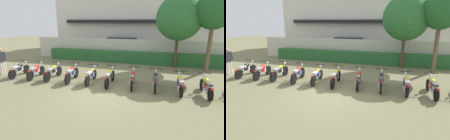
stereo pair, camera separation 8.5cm
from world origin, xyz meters
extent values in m
plane|color=olive|center=(0.00, 0.00, 0.00)|extent=(60.00, 60.00, 0.00)
cube|color=silver|center=(0.00, 14.58, 3.03)|extent=(19.00, 6.00, 6.06)
cube|color=black|center=(0.00, 11.33, 3.33)|extent=(15.96, 0.50, 0.36)
cube|color=beige|center=(0.00, 7.75, 0.93)|extent=(18.05, 0.30, 1.86)
cube|color=#28602D|center=(0.00, 7.05, 0.47)|extent=(14.44, 0.70, 0.95)
cube|color=navy|center=(-1.07, 9.66, 0.74)|extent=(4.64, 2.24, 1.00)
cube|color=#2D333D|center=(-1.27, 9.65, 1.57)|extent=(2.84, 1.93, 0.65)
cylinder|color=black|center=(0.42, 10.72, 0.34)|extent=(0.70, 0.28, 0.68)
cylinder|color=black|center=(0.58, 8.88, 0.34)|extent=(0.70, 0.28, 0.68)
cylinder|color=black|center=(-2.72, 10.45, 0.34)|extent=(0.70, 0.28, 0.68)
cylinder|color=black|center=(-2.55, 8.60, 0.34)|extent=(0.70, 0.28, 0.68)
cylinder|color=#4C3823|center=(3.50, 6.46, 1.23)|extent=(0.21, 0.21, 2.45)
sphere|color=#2D6B33|center=(3.50, 6.46, 3.55)|extent=(3.16, 3.16, 3.16)
cylinder|color=brown|center=(5.50, 5.80, 1.57)|extent=(0.25, 0.25, 3.15)
sphere|color=#235B28|center=(5.50, 5.80, 3.96)|extent=(2.33, 2.33, 2.33)
cylinder|color=black|center=(-5.98, 2.07, 0.28)|extent=(0.14, 0.57, 0.57)
cylinder|color=black|center=(-5.86, 0.77, 0.28)|extent=(0.14, 0.57, 0.57)
cube|color=silver|center=(-5.92, 1.37, 0.43)|extent=(0.26, 0.62, 0.22)
ellipsoid|color=black|center=(-5.93, 1.54, 0.66)|extent=(0.26, 0.46, 0.22)
cube|color=beige|center=(-5.90, 1.14, 0.64)|extent=(0.25, 0.54, 0.10)
cube|color=red|center=(-5.85, 0.67, 0.56)|extent=(0.11, 0.09, 0.08)
cylinder|color=silver|center=(-5.98, 1.98, 0.60)|extent=(0.07, 0.23, 0.65)
cylinder|color=black|center=(-5.97, 1.89, 0.92)|extent=(0.60, 0.09, 0.04)
sphere|color=silver|center=(-5.99, 2.09, 0.78)|extent=(0.14, 0.14, 0.14)
cylinder|color=silver|center=(-6.01, 1.11, 0.30)|extent=(0.12, 0.55, 0.07)
cube|color=black|center=(-5.91, 1.32, 0.48)|extent=(0.27, 0.38, 0.20)
cylinder|color=black|center=(-4.79, 2.07, 0.29)|extent=(0.16, 0.58, 0.58)
cylinder|color=black|center=(-4.64, 0.82, 0.29)|extent=(0.16, 0.58, 0.58)
cube|color=silver|center=(-4.71, 1.40, 0.44)|extent=(0.27, 0.62, 0.22)
ellipsoid|color=red|center=(-4.73, 1.56, 0.67)|extent=(0.27, 0.46, 0.22)
cube|color=#B2ADA3|center=(-4.68, 1.17, 0.65)|extent=(0.26, 0.54, 0.10)
cube|color=red|center=(-4.63, 0.72, 0.57)|extent=(0.11, 0.09, 0.08)
cylinder|color=silver|center=(-4.78, 1.98, 0.61)|extent=(0.08, 0.23, 0.65)
cylinder|color=black|center=(-4.77, 1.89, 0.93)|extent=(0.60, 0.11, 0.04)
sphere|color=silver|center=(-4.79, 2.09, 0.79)|extent=(0.14, 0.14, 0.14)
cylinder|color=silver|center=(-4.80, 1.13, 0.31)|extent=(0.13, 0.55, 0.07)
cube|color=#A51414|center=(-4.70, 1.35, 0.49)|extent=(0.28, 0.39, 0.20)
cylinder|color=black|center=(-3.62, 2.21, 0.31)|extent=(0.13, 0.61, 0.61)
cylinder|color=black|center=(-3.55, 0.89, 0.31)|extent=(0.13, 0.61, 0.61)
cube|color=silver|center=(-3.58, 1.50, 0.46)|extent=(0.23, 0.61, 0.22)
ellipsoid|color=yellow|center=(-3.59, 1.67, 0.69)|extent=(0.25, 0.45, 0.22)
cube|color=#B2ADA3|center=(-3.57, 1.27, 0.67)|extent=(0.23, 0.53, 0.10)
cube|color=red|center=(-3.54, 0.79, 0.59)|extent=(0.10, 0.09, 0.08)
cylinder|color=silver|center=(-3.62, 2.12, 0.63)|extent=(0.06, 0.23, 0.65)
cylinder|color=black|center=(-3.61, 2.03, 0.95)|extent=(0.60, 0.07, 0.04)
sphere|color=silver|center=(-3.63, 2.23, 0.81)|extent=(0.14, 0.14, 0.14)
cylinder|color=silver|center=(-3.69, 1.24, 0.33)|extent=(0.10, 0.55, 0.07)
cube|color=black|center=(-3.58, 1.45, 0.51)|extent=(0.26, 0.37, 0.20)
cylinder|color=black|center=(-2.38, 2.13, 0.31)|extent=(0.16, 0.63, 0.63)
cylinder|color=black|center=(-2.23, 0.84, 0.31)|extent=(0.16, 0.63, 0.63)
cube|color=silver|center=(-2.30, 1.44, 0.46)|extent=(0.27, 0.62, 0.22)
ellipsoid|color=red|center=(-2.32, 1.60, 0.69)|extent=(0.27, 0.46, 0.22)
cube|color=#B2ADA3|center=(-2.27, 1.21, 0.67)|extent=(0.26, 0.54, 0.10)
cube|color=red|center=(-2.22, 0.74, 0.59)|extent=(0.11, 0.09, 0.08)
cylinder|color=silver|center=(-2.37, 2.04, 0.63)|extent=(0.08, 0.23, 0.65)
cylinder|color=black|center=(-2.36, 1.95, 0.95)|extent=(0.60, 0.11, 0.04)
sphere|color=silver|center=(-2.38, 2.15, 0.81)|extent=(0.14, 0.14, 0.14)
cylinder|color=silver|center=(-2.39, 1.17, 0.33)|extent=(0.13, 0.55, 0.07)
cube|color=navy|center=(-2.29, 1.39, 0.51)|extent=(0.28, 0.39, 0.20)
cylinder|color=black|center=(-1.19, 2.16, 0.29)|extent=(0.13, 0.58, 0.58)
cylinder|color=black|center=(-1.09, 0.87, 0.29)|extent=(0.13, 0.58, 0.58)
cube|color=silver|center=(-1.14, 1.47, 0.44)|extent=(0.25, 0.61, 0.22)
ellipsoid|color=orange|center=(-1.15, 1.63, 0.67)|extent=(0.25, 0.46, 0.22)
cube|color=beige|center=(-1.12, 1.24, 0.65)|extent=(0.24, 0.53, 0.10)
cube|color=red|center=(-1.09, 0.77, 0.57)|extent=(0.11, 0.09, 0.08)
cylinder|color=silver|center=(-1.19, 2.07, 0.61)|extent=(0.07, 0.23, 0.65)
cylinder|color=black|center=(-1.18, 1.98, 0.93)|extent=(0.60, 0.08, 0.04)
sphere|color=silver|center=(-1.20, 2.18, 0.79)|extent=(0.14, 0.14, 0.14)
cylinder|color=silver|center=(-1.24, 1.21, 0.31)|extent=(0.11, 0.55, 0.07)
cube|color=navy|center=(-1.14, 1.42, 0.49)|extent=(0.27, 0.38, 0.20)
cylinder|color=black|center=(-0.07, 2.14, 0.31)|extent=(0.12, 0.62, 0.62)
cylinder|color=black|center=(0.00, 0.81, 0.31)|extent=(0.12, 0.62, 0.62)
cube|color=silver|center=(-0.03, 1.43, 0.46)|extent=(0.23, 0.61, 0.22)
ellipsoid|color=yellow|center=(-0.04, 1.60, 0.69)|extent=(0.24, 0.45, 0.22)
cube|color=beige|center=(-0.02, 1.20, 0.67)|extent=(0.23, 0.53, 0.10)
cube|color=red|center=(0.00, 0.71, 0.59)|extent=(0.10, 0.09, 0.08)
cylinder|color=silver|center=(-0.07, 2.05, 0.63)|extent=(0.06, 0.23, 0.65)
cylinder|color=black|center=(-0.06, 1.96, 0.95)|extent=(0.60, 0.07, 0.04)
sphere|color=silver|center=(-0.07, 2.16, 0.81)|extent=(0.14, 0.14, 0.14)
cylinder|color=silver|center=(-0.14, 1.17, 0.33)|extent=(0.10, 0.55, 0.07)
cube|color=black|center=(-0.03, 1.38, 0.51)|extent=(0.26, 0.37, 0.20)
cylinder|color=black|center=(1.14, 2.14, 0.31)|extent=(0.15, 0.62, 0.61)
cylinder|color=black|center=(1.26, 0.88, 0.31)|extent=(0.15, 0.62, 0.61)
cube|color=silver|center=(1.20, 1.46, 0.46)|extent=(0.26, 0.62, 0.22)
ellipsoid|color=red|center=(1.19, 1.63, 0.69)|extent=(0.26, 0.46, 0.22)
cube|color=#4C4742|center=(1.23, 1.23, 0.67)|extent=(0.25, 0.54, 0.10)
cube|color=red|center=(1.27, 0.78, 0.59)|extent=(0.11, 0.09, 0.08)
cylinder|color=silver|center=(1.14, 2.05, 0.63)|extent=(0.07, 0.23, 0.65)
cylinder|color=black|center=(1.15, 1.96, 0.95)|extent=(0.60, 0.10, 0.04)
sphere|color=silver|center=(1.13, 2.16, 0.81)|extent=(0.14, 0.14, 0.14)
cylinder|color=silver|center=(1.11, 1.20, 0.33)|extent=(0.12, 0.55, 0.07)
cube|color=navy|center=(1.21, 1.41, 0.51)|extent=(0.27, 0.38, 0.20)
cylinder|color=black|center=(2.31, 2.08, 0.31)|extent=(0.12, 0.63, 0.62)
cylinder|color=black|center=(2.38, 0.88, 0.31)|extent=(0.12, 0.63, 0.62)
cube|color=silver|center=(2.35, 1.43, 0.46)|extent=(0.23, 0.61, 0.22)
ellipsoid|color=black|center=(2.34, 1.60, 0.69)|extent=(0.24, 0.45, 0.22)
cube|color=#4C4742|center=(2.36, 1.20, 0.67)|extent=(0.23, 0.53, 0.10)
cube|color=red|center=(2.38, 0.78, 0.59)|extent=(0.10, 0.09, 0.08)
cylinder|color=silver|center=(2.32, 1.99, 0.63)|extent=(0.06, 0.23, 0.65)
cylinder|color=black|center=(2.32, 1.90, 0.95)|extent=(0.60, 0.07, 0.04)
sphere|color=silver|center=(2.31, 2.10, 0.81)|extent=(0.14, 0.14, 0.14)
cylinder|color=silver|center=(2.24, 1.18, 0.33)|extent=(0.10, 0.55, 0.07)
cube|color=black|center=(2.35, 1.38, 0.51)|extent=(0.26, 0.37, 0.20)
cylinder|color=black|center=(3.49, 2.01, 0.29)|extent=(0.11, 0.58, 0.58)
cylinder|color=black|center=(3.54, 0.78, 0.29)|extent=(0.11, 0.58, 0.58)
cube|color=silver|center=(3.52, 1.34, 0.44)|extent=(0.22, 0.61, 0.22)
ellipsoid|color=yellow|center=(3.51, 1.51, 0.67)|extent=(0.24, 0.45, 0.22)
cube|color=#B2ADA3|center=(3.53, 1.11, 0.65)|extent=(0.22, 0.53, 0.10)
cube|color=red|center=(3.55, 0.68, 0.57)|extent=(0.10, 0.08, 0.08)
cylinder|color=silver|center=(3.50, 1.92, 0.61)|extent=(0.06, 0.23, 0.65)
cylinder|color=black|center=(3.50, 1.83, 0.93)|extent=(0.60, 0.06, 0.04)
sphere|color=silver|center=(3.49, 2.03, 0.79)|extent=(0.14, 0.14, 0.14)
cylinder|color=silver|center=(3.41, 1.09, 0.31)|extent=(0.09, 0.55, 0.07)
cube|color=navy|center=(3.52, 1.29, 0.49)|extent=(0.25, 0.37, 0.20)
cylinder|color=black|center=(4.61, 2.04, 0.28)|extent=(0.13, 0.57, 0.56)
cylinder|color=black|center=(4.71, 0.71, 0.28)|extent=(0.13, 0.57, 0.56)
cube|color=silver|center=(4.66, 1.33, 0.43)|extent=(0.24, 0.61, 0.22)
ellipsoid|color=yellow|center=(4.65, 1.49, 0.66)|extent=(0.25, 0.46, 0.22)
cube|color=#4C4742|center=(4.68, 1.10, 0.64)|extent=(0.24, 0.53, 0.10)
cube|color=red|center=(4.72, 0.61, 0.56)|extent=(0.11, 0.09, 0.08)
cylinder|color=silver|center=(4.61, 1.95, 0.60)|extent=(0.07, 0.23, 0.65)
cylinder|color=black|center=(4.62, 1.86, 0.92)|extent=(0.60, 0.08, 0.04)
sphere|color=silver|center=(4.61, 2.06, 0.78)|extent=(0.14, 0.14, 0.14)
cylinder|color=silver|center=(4.56, 1.07, 0.30)|extent=(0.11, 0.55, 0.07)
cube|color=#A51414|center=(4.66, 1.28, 0.48)|extent=(0.27, 0.38, 0.20)
cylinder|color=silver|center=(-7.18, 1.50, 0.43)|extent=(0.13, 0.13, 0.85)
cylinder|color=silver|center=(-7.18, 1.27, 0.43)|extent=(0.13, 0.13, 0.85)
cube|color=#232328|center=(-7.18, 1.39, 1.15)|extent=(0.22, 0.50, 0.60)
cylinder|color=#232328|center=(-7.18, 1.68, 1.17)|extent=(0.09, 0.09, 0.57)
sphere|color=tan|center=(-7.18, 1.39, 1.60)|extent=(0.23, 0.23, 0.23)
camera|label=1|loc=(2.67, -7.39, 3.31)|focal=28.96mm
camera|label=2|loc=(2.75, -7.36, 3.31)|focal=28.96mm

